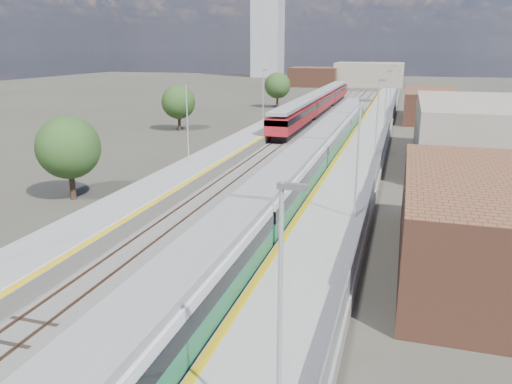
% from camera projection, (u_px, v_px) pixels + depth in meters
% --- Properties ---
extents(ground, '(320.00, 320.00, 0.00)m').
position_uv_depth(ground, '(322.00, 147.00, 59.76)').
color(ground, '#47443A').
rests_on(ground, ground).
extents(ballast_bed, '(10.50, 155.00, 0.06)m').
position_uv_depth(ballast_bed, '(307.00, 142.00, 62.67)').
color(ballast_bed, '#565451').
rests_on(ballast_bed, ground).
extents(tracks, '(8.96, 160.00, 0.17)m').
position_uv_depth(tracks, '(315.00, 139.00, 64.03)').
color(tracks, '#4C3323').
rests_on(tracks, ground).
extents(platform_right, '(4.70, 155.00, 8.52)m').
position_uv_depth(platform_right, '(369.00, 141.00, 60.46)').
color(platform_right, slate).
rests_on(platform_right, ground).
extents(platform_left, '(4.30, 155.00, 8.52)m').
position_uv_depth(platform_left, '(256.00, 135.00, 64.38)').
color(platform_left, slate).
rests_on(platform_left, ground).
extents(buildings, '(72.00, 185.50, 40.00)m').
position_uv_depth(buildings, '(311.00, 50.00, 143.28)').
color(buildings, brown).
rests_on(buildings, ground).
extents(green_train, '(2.75, 76.70, 3.03)m').
position_uv_depth(green_train, '(312.00, 155.00, 44.91)').
color(green_train, black).
rests_on(green_train, ground).
extents(red_train, '(3.01, 60.97, 3.80)m').
position_uv_depth(red_train, '(319.00, 102.00, 87.82)').
color(red_train, black).
rests_on(red_train, ground).
extents(tree_a, '(4.83, 4.83, 6.54)m').
position_uv_depth(tree_a, '(68.00, 148.00, 37.97)').
color(tree_a, '#382619').
rests_on(tree_a, ground).
extents(tree_b, '(4.76, 4.76, 6.44)m').
position_uv_depth(tree_b, '(178.00, 102.00, 70.11)').
color(tree_b, '#382619').
rests_on(tree_b, ground).
extents(tree_c, '(5.04, 5.04, 6.82)m').
position_uv_depth(tree_c, '(277.00, 86.00, 97.11)').
color(tree_c, '#382619').
rests_on(tree_c, ground).
extents(tree_d, '(4.28, 4.28, 5.80)m').
position_uv_depth(tree_d, '(509.00, 110.00, 64.70)').
color(tree_d, '#382619').
rests_on(tree_d, ground).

